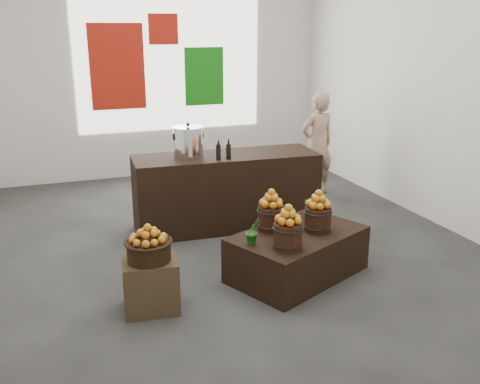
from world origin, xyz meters
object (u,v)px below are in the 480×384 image
object	(u,v)px
display_table	(297,254)
counter	(226,191)
crate	(151,285)
wicker_basket	(149,251)
shopper	(317,144)
stock_pot_left	(188,143)

from	to	relation	value
display_table	counter	size ratio (longest dim) A/B	0.59
crate	display_table	bearing A→B (deg)	6.45
wicker_basket	shopper	distance (m)	4.16
wicker_basket	counter	xyz separation A→B (m)	(1.37, 1.84, -0.10)
display_table	shopper	xyz separation A→B (m)	(1.55, 2.52, 0.56)
stock_pot_left	wicker_basket	bearing A→B (deg)	-115.40
display_table	stock_pot_left	size ratio (longest dim) A/B	3.82
crate	display_table	world-z (taller)	crate
display_table	counter	distance (m)	1.69
counter	stock_pot_left	distance (m)	0.83
stock_pot_left	shopper	size ratio (longest dim) A/B	0.23
wicker_basket	stock_pot_left	xyz separation A→B (m)	(0.89, 1.87, 0.56)
wicker_basket	display_table	size ratio (longest dim) A/B	0.29
counter	stock_pot_left	xyz separation A→B (m)	(-0.48, 0.03, 0.67)
stock_pot_left	shopper	world-z (taller)	shopper
stock_pot_left	shopper	bearing A→B (deg)	20.19
crate	wicker_basket	bearing A→B (deg)	0.00
wicker_basket	counter	bearing A→B (deg)	53.32
display_table	crate	bearing A→B (deg)	162.16
shopper	counter	bearing A→B (deg)	18.33
counter	display_table	bearing A→B (deg)	-78.92
crate	stock_pot_left	distance (m)	2.26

